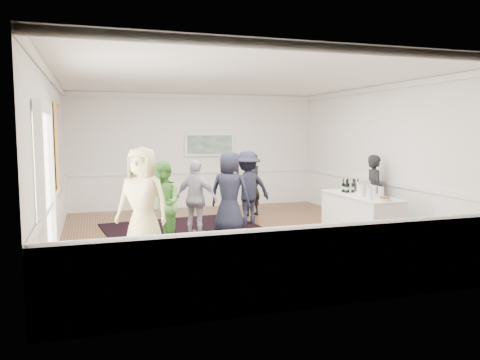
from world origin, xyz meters
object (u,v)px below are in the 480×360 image
object	(u,v)px
guest_dark_a	(248,188)
ice_bucket	(360,188)
guest_lilac	(196,199)
bartender	(375,191)
guest_tan	(142,202)
guest_dark_b	(251,185)
nut_bowl	(384,199)
guest_navy	(230,193)
guest_green	(163,204)
serving_table	(361,215)

from	to	relation	value
guest_dark_a	ice_bucket	world-z (taller)	guest_dark_a
guest_lilac	guest_dark_a	xyz separation A→B (m)	(1.41, 0.93, 0.06)
bartender	guest_lilac	xyz separation A→B (m)	(-4.00, 0.30, -0.03)
guest_tan	guest_dark_b	world-z (taller)	guest_tan
ice_bucket	nut_bowl	size ratio (longest dim) A/B	0.99
bartender	guest_dark_a	distance (m)	2.86
guest_dark_b	nut_bowl	xyz separation A→B (m)	(1.41, -3.67, 0.08)
bartender	nut_bowl	bearing A→B (deg)	164.82
guest_navy	guest_tan	bearing A→B (deg)	66.54
ice_bucket	guest_dark_a	bearing A→B (deg)	139.84
guest_dark_b	guest_navy	xyz separation A→B (m)	(-1.12, -1.85, 0.07)
nut_bowl	guest_green	bearing A→B (deg)	163.90
guest_green	nut_bowl	distance (m)	4.19
guest_green	serving_table	bearing A→B (deg)	75.39
guest_dark_a	nut_bowl	distance (m)	3.24
guest_dark_a	ice_bucket	distance (m)	2.54
guest_dark_a	guest_lilac	bearing A→B (deg)	28.69
guest_dark_a	guest_navy	size ratio (longest dim) A/B	0.98
guest_dark_a	guest_dark_b	world-z (taller)	guest_dark_a
guest_tan	guest_lilac	size ratio (longest dim) A/B	1.20
bartender	guest_tan	distance (m)	5.29
guest_dark_a	nut_bowl	world-z (taller)	guest_dark_a
serving_table	bartender	distance (m)	1.01
serving_table	guest_tan	xyz separation A→B (m)	(-4.49, -0.31, 0.52)
guest_green	nut_bowl	world-z (taller)	guest_green
serving_table	guest_dark_b	world-z (taller)	guest_dark_b
guest_tan	guest_dark_a	size ratio (longest dim) A/B	1.11
guest_dark_a	bartender	bearing A→B (deg)	150.12
guest_green	nut_bowl	xyz separation A→B (m)	(4.03, -1.16, 0.08)
guest_tan	ice_bucket	xyz separation A→B (m)	(4.56, 0.49, 0.01)
bartender	guest_dark_a	world-z (taller)	guest_dark_a
bartender	guest_tan	xyz separation A→B (m)	(-5.21, -0.91, 0.13)
guest_tan	guest_lilac	xyz separation A→B (m)	(1.21, 1.21, -0.16)
guest_tan	guest_navy	world-z (taller)	guest_tan
serving_table	ice_bucket	world-z (taller)	ice_bucket
bartender	guest_dark_a	bearing A→B (deg)	76.80
nut_bowl	bartender	bearing A→B (deg)	62.72
guest_green	guest_lilac	xyz separation A→B (m)	(0.77, 0.57, -0.02)
guest_lilac	bartender	bearing A→B (deg)	-143.97
bartender	nut_bowl	xyz separation A→B (m)	(-0.74, -1.44, 0.06)
guest_tan	guest_lilac	world-z (taller)	guest_tan
serving_table	nut_bowl	bearing A→B (deg)	-91.54
guest_tan	guest_dark_a	world-z (taller)	guest_tan
guest_tan	guest_navy	distance (m)	2.33
guest_dark_a	ice_bucket	bearing A→B (deg)	135.26
guest_green	guest_lilac	distance (m)	0.96
guest_tan	guest_green	distance (m)	0.78
serving_table	guest_dark_b	bearing A→B (deg)	116.79
bartender	ice_bucket	bearing A→B (deg)	134.88
nut_bowl	serving_table	bearing A→B (deg)	88.46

